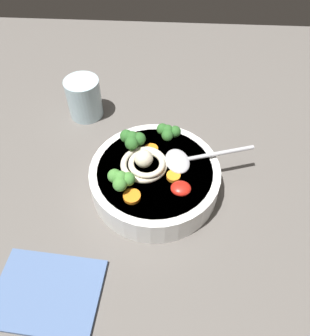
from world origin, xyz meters
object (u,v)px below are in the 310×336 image
at_px(soup_bowl, 155,177).
at_px(folded_napkin, 47,293).
at_px(noodle_pile, 145,163).
at_px(soup_spoon, 185,160).
at_px(drinking_glass, 84,98).

relative_size(soup_bowl, folded_napkin, 1.47).
bearing_deg(noodle_pile, soup_spoon, 11.47).
height_order(soup_bowl, soup_spoon, soup_spoon).
relative_size(noodle_pile, soup_spoon, 0.54).
bearing_deg(drinking_glass, folded_napkin, -87.45).
distance_m(soup_spoon, folded_napkin, 0.32).
bearing_deg(drinking_glass, soup_spoon, -39.59).
height_order(soup_bowl, folded_napkin, soup_bowl).
relative_size(noodle_pile, folded_napkin, 0.58).
bearing_deg(folded_napkin, noodle_pile, 58.40).
distance_m(soup_bowl, soup_spoon, 0.07).
distance_m(noodle_pile, drinking_glass, 0.25).
bearing_deg(soup_spoon, folded_napkin, -148.57).
height_order(soup_bowl, drinking_glass, drinking_glass).
xyz_separation_m(soup_bowl, soup_spoon, (0.05, 0.02, 0.03)).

